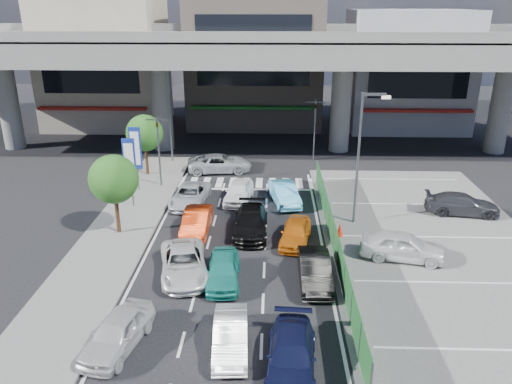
{
  "coord_description": "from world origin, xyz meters",
  "views": [
    {
      "loc": [
        1.92,
        -22.25,
        12.78
      ],
      "look_at": [
        1.02,
        5.11,
        2.29
      ],
      "focal_mm": 35.0,
      "sensor_mm": 36.0,
      "label": 1
    }
  ],
  "objects_px": {
    "street_lamp_left": "(171,106)",
    "kei_truck_front_right": "(284,193)",
    "traffic_light_left": "(158,135)",
    "sedan_white_mid_left": "(184,263)",
    "tree_far": "(145,133)",
    "wagon_silver_front_left": "(190,195)",
    "parked_sedan_white": "(403,246)",
    "signboard_far": "(136,150)",
    "parked_sedan_dgrey": "(462,204)",
    "traffic_light_right": "(315,115)",
    "street_lamp_right": "(362,148)",
    "van_white_back_left": "(117,332)",
    "hatch_black_mid_right": "(315,270)",
    "minivan_navy_back": "(291,355)",
    "taxi_orange_left": "(197,222)",
    "signboard_near": "(130,163)",
    "hatch_white_back_mid": "(231,336)",
    "tree_near": "(114,179)",
    "traffic_cone": "(340,230)",
    "taxi_teal_mid": "(223,270)",
    "taxi_orange_right": "(296,233)",
    "crossing_wagon_silver": "(220,163)",
    "sedan_black_mid": "(251,223)",
    "sedan_white_front_mid": "(239,192)"
  },
  "relations": [
    {
      "from": "hatch_black_mid_right",
      "to": "taxi_orange_left",
      "type": "relative_size",
      "value": 1.0
    },
    {
      "from": "signboard_far",
      "to": "hatch_black_mid_right",
      "type": "xyz_separation_m",
      "value": [
        11.65,
        -12.14,
        -2.37
      ]
    },
    {
      "from": "taxi_orange_right",
      "to": "wagon_silver_front_left",
      "type": "height_order",
      "value": "taxi_orange_right"
    },
    {
      "from": "hatch_white_back_mid",
      "to": "wagon_silver_front_left",
      "type": "xyz_separation_m",
      "value": [
        -3.93,
        14.86,
        0.01
      ]
    },
    {
      "from": "sedan_white_mid_left",
      "to": "traffic_light_right",
      "type": "bearing_deg",
      "value": 56.0
    },
    {
      "from": "taxi_teal_mid",
      "to": "hatch_black_mid_right",
      "type": "distance_m",
      "value": 4.41
    },
    {
      "from": "taxi_orange_right",
      "to": "sedan_white_front_mid",
      "type": "height_order",
      "value": "sedan_white_front_mid"
    },
    {
      "from": "van_white_back_left",
      "to": "hatch_black_mid_right",
      "type": "height_order",
      "value": "same"
    },
    {
      "from": "street_lamp_left",
      "to": "kei_truck_front_right",
      "type": "xyz_separation_m",
      "value": [
        9.12,
        -8.91,
        -4.08
      ]
    },
    {
      "from": "minivan_navy_back",
      "to": "traffic_light_left",
      "type": "bearing_deg",
      "value": 118.67
    },
    {
      "from": "van_white_back_left",
      "to": "taxi_orange_left",
      "type": "distance_m",
      "value": 10.61
    },
    {
      "from": "minivan_navy_back",
      "to": "parked_sedan_dgrey",
      "type": "bearing_deg",
      "value": 56.28
    },
    {
      "from": "signboard_near",
      "to": "signboard_far",
      "type": "bearing_deg",
      "value": 97.59
    },
    {
      "from": "street_lamp_left",
      "to": "sedan_black_mid",
      "type": "distance_m",
      "value": 15.96
    },
    {
      "from": "traffic_light_left",
      "to": "tree_far",
      "type": "relative_size",
      "value": 1.08
    },
    {
      "from": "street_lamp_left",
      "to": "kei_truck_front_right",
      "type": "distance_m",
      "value": 13.39
    },
    {
      "from": "minivan_navy_back",
      "to": "kei_truck_front_right",
      "type": "height_order",
      "value": "kei_truck_front_right"
    },
    {
      "from": "signboard_near",
      "to": "hatch_white_back_mid",
      "type": "bearing_deg",
      "value": -61.84
    },
    {
      "from": "taxi_orange_right",
      "to": "parked_sedan_dgrey",
      "type": "height_order",
      "value": "parked_sedan_dgrey"
    },
    {
      "from": "tree_far",
      "to": "wagon_silver_front_left",
      "type": "bearing_deg",
      "value": -53.8
    },
    {
      "from": "street_lamp_left",
      "to": "wagon_silver_front_left",
      "type": "bearing_deg",
      "value": -73.32
    },
    {
      "from": "taxi_orange_left",
      "to": "parked_sedan_dgrey",
      "type": "xyz_separation_m",
      "value": [
        16.53,
        3.23,
        0.03
      ]
    },
    {
      "from": "traffic_light_left",
      "to": "sedan_white_mid_left",
      "type": "bearing_deg",
      "value": -73.14
    },
    {
      "from": "sedan_white_mid_left",
      "to": "parked_sedan_dgrey",
      "type": "distance_m",
      "value": 18.35
    },
    {
      "from": "taxi_orange_left",
      "to": "signboard_near",
      "type": "bearing_deg",
      "value": 142.17
    },
    {
      "from": "taxi_orange_right",
      "to": "traffic_light_right",
      "type": "bearing_deg",
      "value": 91.73
    },
    {
      "from": "street_lamp_left",
      "to": "tree_near",
      "type": "bearing_deg",
      "value": -92.76
    },
    {
      "from": "hatch_black_mid_right",
      "to": "wagon_silver_front_left",
      "type": "relative_size",
      "value": 0.92
    },
    {
      "from": "traffic_light_right",
      "to": "parked_sedan_white",
      "type": "bearing_deg",
      "value": -79.3
    },
    {
      "from": "street_lamp_left",
      "to": "van_white_back_left",
      "type": "xyz_separation_m",
      "value": [
        2.29,
        -24.22,
        -4.08
      ]
    },
    {
      "from": "traffic_light_left",
      "to": "parked_sedan_white",
      "type": "height_order",
      "value": "traffic_light_left"
    },
    {
      "from": "tree_far",
      "to": "traffic_cone",
      "type": "bearing_deg",
      "value": -37.46
    },
    {
      "from": "taxi_orange_right",
      "to": "sedan_white_mid_left",
      "type": "bearing_deg",
      "value": -137.29
    },
    {
      "from": "traffic_light_right",
      "to": "wagon_silver_front_left",
      "type": "distance_m",
      "value": 14.12
    },
    {
      "from": "taxi_orange_left",
      "to": "street_lamp_left",
      "type": "bearing_deg",
      "value": 106.04
    },
    {
      "from": "street_lamp_right",
      "to": "street_lamp_left",
      "type": "distance_m",
      "value": 18.06
    },
    {
      "from": "hatch_black_mid_right",
      "to": "taxi_orange_right",
      "type": "xyz_separation_m",
      "value": [
        -0.75,
        4.24,
        -0.03
      ]
    },
    {
      "from": "street_lamp_left",
      "to": "taxi_teal_mid",
      "type": "height_order",
      "value": "street_lamp_left"
    },
    {
      "from": "tree_far",
      "to": "sedan_white_front_mid",
      "type": "height_order",
      "value": "tree_far"
    },
    {
      "from": "sedan_black_mid",
      "to": "kei_truck_front_right",
      "type": "xyz_separation_m",
      "value": [
        2.06,
        4.81,
        0.0
      ]
    },
    {
      "from": "signboard_far",
      "to": "parked_sedan_dgrey",
      "type": "bearing_deg",
      "value": -9.16
    },
    {
      "from": "crossing_wagon_silver",
      "to": "parked_sedan_white",
      "type": "relative_size",
      "value": 1.14
    },
    {
      "from": "van_white_back_left",
      "to": "traffic_cone",
      "type": "bearing_deg",
      "value": 58.74
    },
    {
      "from": "street_lamp_right",
      "to": "kei_truck_front_right",
      "type": "distance_m",
      "value": 6.74
    },
    {
      "from": "street_lamp_left",
      "to": "parked_sedan_white",
      "type": "relative_size",
      "value": 1.82
    },
    {
      "from": "traffic_light_right",
      "to": "hatch_black_mid_right",
      "type": "distance_m",
      "value": 20.46
    },
    {
      "from": "crossing_wagon_silver",
      "to": "sedan_black_mid",
      "type": "bearing_deg",
      "value": -172.37
    },
    {
      "from": "street_lamp_right",
      "to": "taxi_orange_right",
      "type": "height_order",
      "value": "street_lamp_right"
    },
    {
      "from": "taxi_teal_mid",
      "to": "hatch_black_mid_right",
      "type": "xyz_separation_m",
      "value": [
        4.41,
        0.07,
        0.02
      ]
    },
    {
      "from": "signboard_near",
      "to": "signboard_far",
      "type": "xyz_separation_m",
      "value": [
        -0.4,
        3.0,
        0.0
      ]
    }
  ]
}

